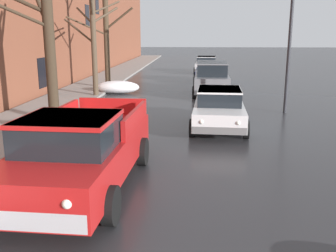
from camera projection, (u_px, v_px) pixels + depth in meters
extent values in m
cube|color=gray|center=(71.00, 97.00, 20.25)|extent=(2.97, 80.00, 0.12)
cube|color=brown|center=(27.00, 2.00, 19.26)|extent=(0.60, 80.00, 9.73)
cube|color=black|center=(42.00, 73.00, 20.59)|extent=(0.08, 1.10, 1.60)
cube|color=black|center=(87.00, 16.00, 29.14)|extent=(0.08, 1.10, 1.60)
cube|color=black|center=(97.00, 4.00, 31.97)|extent=(0.08, 1.10, 1.60)
ellipsoid|color=white|center=(118.00, 87.00, 21.78)|extent=(2.46, 1.14, 0.72)
ellipsoid|color=white|center=(116.00, 88.00, 21.98)|extent=(0.67, 0.56, 0.56)
cylinder|color=#382B1E|center=(48.00, 29.00, 13.68)|extent=(0.39, 0.39, 6.96)
cylinder|color=#382B1E|center=(24.00, 16.00, 12.96)|extent=(1.22, 1.47, 0.76)
cylinder|color=#382B1E|center=(40.00, 6.00, 14.33)|extent=(1.33, 1.82, 1.72)
cylinder|color=#382B1E|center=(19.00, 0.00, 13.41)|extent=(1.96, 0.35, 0.99)
cylinder|color=#4C3D2D|center=(94.00, 41.00, 19.89)|extent=(0.28, 0.28, 5.88)
cylinder|color=#4C3D2D|center=(85.00, 16.00, 20.04)|extent=(1.15, 0.97, 0.94)
cylinder|color=#4C3D2D|center=(105.00, 15.00, 20.26)|extent=(1.12, 1.58, 0.91)
cylinder|color=#4C3D2D|center=(106.00, 7.00, 20.02)|extent=(1.26, 1.27, 0.73)
cylinder|color=#4C3D2D|center=(91.00, 0.00, 18.52)|extent=(0.53, 1.94, 1.49)
cylinder|color=#4C3D2D|center=(79.00, 31.00, 20.36)|extent=(1.92, 1.21, 1.32)
cylinder|color=#423323|center=(106.00, 29.00, 22.67)|extent=(0.32, 0.32, 7.19)
cylinder|color=#423323|center=(119.00, 19.00, 22.35)|extent=(1.73, 0.42, 1.28)
cylinder|color=#423323|center=(87.00, 26.00, 22.12)|extent=(2.07, 1.29, 1.07)
cube|color=red|center=(83.00, 155.00, 8.30)|extent=(2.22, 5.42, 0.76)
cube|color=black|center=(69.00, 133.00, 7.42)|extent=(1.82, 1.79, 0.64)
cube|color=red|center=(68.00, 118.00, 7.35)|extent=(1.86, 1.84, 0.08)
cube|color=red|center=(135.00, 119.00, 9.09)|extent=(0.22, 2.56, 0.44)
cube|color=red|center=(59.00, 117.00, 9.30)|extent=(0.22, 2.56, 0.44)
cube|color=red|center=(113.00, 106.00, 10.69)|extent=(1.88, 0.19, 0.44)
cube|color=#B7B7BC|center=(29.00, 220.00, 5.83)|extent=(1.89, 0.21, 0.32)
sphere|color=white|center=(67.00, 204.00, 5.65)|extent=(0.16, 0.16, 0.16)
cylinder|color=black|center=(111.00, 206.00, 6.74)|extent=(0.25, 0.73, 0.72)
cylinder|color=black|center=(2.00, 200.00, 6.96)|extent=(0.25, 0.73, 0.72)
cylinder|color=black|center=(143.00, 152.00, 9.83)|extent=(0.25, 0.73, 0.72)
cylinder|color=black|center=(67.00, 149.00, 10.05)|extent=(0.25, 0.73, 0.72)
cube|color=silver|center=(219.00, 112.00, 13.56)|extent=(1.91, 4.00, 0.60)
cube|color=black|center=(219.00, 96.00, 13.62)|extent=(1.57, 2.11, 0.52)
cube|color=silver|center=(219.00, 89.00, 13.56)|extent=(1.61, 2.16, 0.06)
cube|color=slate|center=(219.00, 130.00, 11.76)|extent=(1.68, 0.21, 0.22)
cube|color=slate|center=(218.00, 107.00, 15.45)|extent=(1.68, 0.21, 0.22)
cylinder|color=black|center=(246.00, 130.00, 12.36)|extent=(0.21, 0.61, 0.60)
cylinder|color=black|center=(192.00, 128.00, 12.55)|extent=(0.21, 0.61, 0.60)
cylinder|color=black|center=(241.00, 114.00, 14.70)|extent=(0.21, 0.61, 0.60)
cylinder|color=black|center=(196.00, 113.00, 14.90)|extent=(0.21, 0.61, 0.60)
sphere|color=silver|center=(238.00, 123.00, 11.60)|extent=(0.14, 0.14, 0.14)
sphere|color=silver|center=(201.00, 122.00, 11.73)|extent=(0.14, 0.14, 0.14)
cube|color=slate|center=(211.00, 82.00, 21.09)|extent=(1.90, 4.53, 0.80)
cube|color=black|center=(212.00, 68.00, 20.96)|extent=(1.61, 3.18, 0.68)
cube|color=slate|center=(212.00, 62.00, 20.89)|extent=(1.65, 3.24, 0.06)
cube|color=#303032|center=(212.00, 93.00, 19.03)|extent=(1.76, 0.16, 0.22)
cube|color=#303032|center=(211.00, 82.00, 23.28)|extent=(1.76, 0.16, 0.22)
cylinder|color=black|center=(230.00, 93.00, 19.75)|extent=(0.20, 0.68, 0.68)
cylinder|color=black|center=(194.00, 93.00, 19.91)|extent=(0.20, 0.68, 0.68)
cylinder|color=black|center=(226.00, 86.00, 22.45)|extent=(0.20, 0.68, 0.68)
cylinder|color=black|center=(195.00, 86.00, 22.61)|extent=(0.20, 0.68, 0.68)
sphere|color=silver|center=(224.00, 86.00, 18.86)|extent=(0.14, 0.14, 0.14)
sphere|color=silver|center=(201.00, 85.00, 18.96)|extent=(0.14, 0.14, 0.14)
cube|color=navy|center=(208.00, 74.00, 26.56)|extent=(1.76, 4.04, 0.60)
cube|color=black|center=(208.00, 66.00, 26.62)|extent=(1.47, 2.12, 0.52)
cube|color=navy|center=(208.00, 62.00, 26.57)|extent=(1.51, 2.16, 0.06)
cube|color=black|center=(208.00, 80.00, 24.71)|extent=(1.61, 0.17, 0.22)
cube|color=black|center=(207.00, 74.00, 28.49)|extent=(1.61, 0.17, 0.22)
cylinder|color=black|center=(220.00, 81.00, 25.35)|extent=(0.20, 0.61, 0.60)
cylinder|color=black|center=(195.00, 80.00, 25.51)|extent=(0.20, 0.61, 0.60)
cylinder|color=black|center=(219.00, 77.00, 27.75)|extent=(0.20, 0.61, 0.60)
cylinder|color=black|center=(196.00, 76.00, 27.90)|extent=(0.20, 0.61, 0.60)
sphere|color=silver|center=(216.00, 76.00, 24.58)|extent=(0.14, 0.14, 0.14)
sphere|color=silver|center=(199.00, 76.00, 24.67)|extent=(0.14, 0.14, 0.14)
cube|color=#B7B7BC|center=(206.00, 66.00, 33.13)|extent=(1.99, 4.44, 0.60)
cube|color=black|center=(206.00, 59.00, 33.21)|extent=(1.64, 2.34, 0.52)
cube|color=#B7B7BC|center=(206.00, 57.00, 33.15)|extent=(1.68, 2.38, 0.06)
cube|color=#525254|center=(206.00, 70.00, 31.11)|extent=(1.75, 0.20, 0.22)
cube|color=#525254|center=(206.00, 66.00, 35.22)|extent=(1.75, 0.20, 0.22)
cylinder|color=black|center=(217.00, 71.00, 31.79)|extent=(0.21, 0.61, 0.60)
cylinder|color=black|center=(195.00, 71.00, 31.99)|extent=(0.21, 0.61, 0.60)
cylinder|color=black|center=(216.00, 68.00, 34.40)|extent=(0.21, 0.61, 0.60)
cylinder|color=black|center=(196.00, 68.00, 34.60)|extent=(0.21, 0.61, 0.60)
sphere|color=silver|center=(213.00, 67.00, 30.96)|extent=(0.14, 0.14, 0.14)
sphere|color=silver|center=(199.00, 67.00, 31.08)|extent=(0.14, 0.14, 0.14)
cylinder|color=gold|center=(20.00, 150.00, 10.26)|extent=(0.22, 0.22, 0.55)
sphere|color=gold|center=(19.00, 138.00, 10.18)|extent=(0.21, 0.21, 0.21)
cylinder|color=gold|center=(14.00, 149.00, 10.26)|extent=(0.10, 0.09, 0.09)
cylinder|color=gold|center=(26.00, 149.00, 10.24)|extent=(0.10, 0.09, 0.09)
cylinder|color=#28282D|center=(290.00, 39.00, 15.74)|extent=(0.14, 0.14, 6.21)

